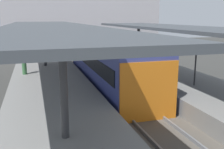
# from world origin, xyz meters

# --- Properties ---
(ground_plane) EXTENTS (80.00, 80.00, 0.00)m
(ground_plane) POSITION_xyz_m (0.00, 0.00, 0.00)
(ground_plane) COLOR #383835
(platform_left) EXTENTS (4.40, 28.00, 1.00)m
(platform_left) POSITION_xyz_m (-3.80, 0.00, 0.50)
(platform_left) COLOR gray
(platform_left) RESTS_ON ground_plane
(platform_right) EXTENTS (4.40, 28.00, 1.00)m
(platform_right) POSITION_xyz_m (3.80, 0.00, 0.50)
(platform_right) COLOR gray
(platform_right) RESTS_ON ground_plane
(track_ballast) EXTENTS (3.20, 28.00, 0.20)m
(track_ballast) POSITION_xyz_m (0.00, 0.00, 0.10)
(track_ballast) COLOR #59544C
(track_ballast) RESTS_ON ground_plane
(rail_near_side) EXTENTS (0.08, 28.00, 0.14)m
(rail_near_side) POSITION_xyz_m (-0.72, 0.00, 0.27)
(rail_near_side) COLOR slate
(rail_near_side) RESTS_ON track_ballast
(rail_far_side) EXTENTS (0.08, 28.00, 0.14)m
(rail_far_side) POSITION_xyz_m (0.72, 0.00, 0.27)
(rail_far_side) COLOR slate
(rail_far_side) RESTS_ON track_ballast
(commuter_train) EXTENTS (2.78, 12.86, 3.10)m
(commuter_train) POSITION_xyz_m (0.00, 3.69, 1.73)
(commuter_train) COLOR #38428C
(commuter_train) RESTS_ON track_ballast
(canopy_left) EXTENTS (4.18, 21.00, 3.21)m
(canopy_left) POSITION_xyz_m (-3.80, 1.40, 4.09)
(canopy_left) COLOR #333335
(canopy_left) RESTS_ON platform_left
(canopy_right) EXTENTS (4.18, 21.00, 3.05)m
(canopy_right) POSITION_xyz_m (3.80, 1.40, 3.93)
(canopy_right) COLOR #333335
(canopy_right) RESTS_ON platform_right
(platform_bench) EXTENTS (1.40, 0.41, 0.86)m
(platform_bench) POSITION_xyz_m (3.60, 3.08, 1.46)
(platform_bench) COLOR black
(platform_bench) RESTS_ON platform_right
(platform_sign) EXTENTS (0.90, 0.08, 2.21)m
(platform_sign) POSITION_xyz_m (3.61, -0.67, 2.62)
(platform_sign) COLOR #262628
(platform_sign) RESTS_ON platform_right
(passenger_near_bench) EXTENTS (0.36, 0.36, 1.71)m
(passenger_near_bench) POSITION_xyz_m (-5.22, 4.92, 1.89)
(passenger_near_bench) COLOR #386B3D
(passenger_near_bench) RESTS_ON platform_left
(station_building_backdrop) EXTENTS (18.00, 6.00, 11.00)m
(station_building_backdrop) POSITION_xyz_m (1.32, 20.00, 5.50)
(station_building_backdrop) COLOR #B7B2B7
(station_building_backdrop) RESTS_ON ground_plane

